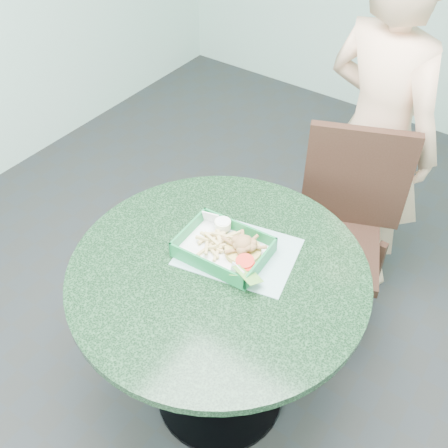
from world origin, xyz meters
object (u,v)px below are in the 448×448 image
Objects in this scene: cafe_table at (219,306)px; crab_sandwich at (243,251)px; food_basket at (224,254)px; dining_chair at (339,222)px; diner_person at (378,131)px; sauce_ramekin at (224,228)px.

crab_sandwich is at bearing 66.86° from cafe_table.
cafe_table is 0.20m from food_basket.
dining_chair is 7.87× the size of crab_sandwich.
food_basket is (-0.15, -0.61, 0.23)m from dining_chair.
cafe_table is 1.04× the size of dining_chair.
food_basket is at bearing -126.54° from dining_chair.
diner_person reaches higher than food_basket.
sauce_ramekin is at bearing 118.27° from cafe_table.
dining_chair reaches higher than sauce_ramekin.
crab_sandwich reaches higher than food_basket.
diner_person reaches higher than cafe_table.
diner_person is 0.90m from crab_sandwich.
food_basket is 0.10m from sauce_ramekin.
diner_person is (0.11, 0.98, 0.23)m from cafe_table.
diner_person is at bearing 85.08° from crab_sandwich.
sauce_ramekin is at bearing 94.66° from diner_person.
food_basket reaches higher than cafe_table.
food_basket is at bearing -160.16° from crab_sandwich.
food_basket is 5.18× the size of sauce_ramekin.
food_basket is (-0.14, -0.91, -0.04)m from diner_person.
diner_person is 0.93m from food_basket.
crab_sandwich is at bearing 102.31° from diner_person.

